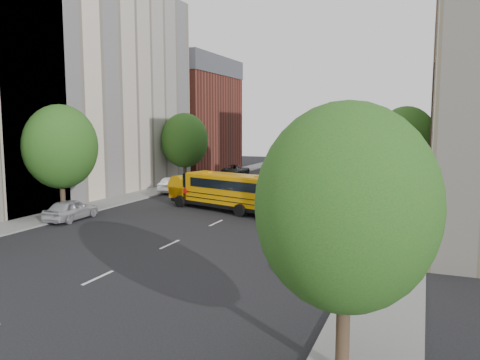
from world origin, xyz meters
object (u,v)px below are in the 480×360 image
Objects in this scene: street_tree_2 at (185,140)px; school_bus at (227,190)px; street_tree_1 at (61,147)px; parked_car_0 at (71,209)px; safari_truck at (349,198)px; street_tree_3 at (346,207)px; parked_car_1 at (175,185)px; parked_car_5 at (394,178)px; street_tree_5 at (410,141)px; parked_car_2 at (236,170)px; street_tree_4 at (406,141)px; parked_car_3 at (330,258)px.

street_tree_2 reaches higher than school_bus.
parked_car_0 is (1.40, -0.79, -4.22)m from street_tree_1.
street_tree_3 is at bearing -80.68° from safari_truck.
parked_car_5 is at bearing -149.41° from parked_car_1.
street_tree_5 is 21.01m from parked_car_2.
street_tree_1 reaches higher than parked_car_1.
street_tree_4 is at bearing 75.23° from safari_truck.
street_tree_3 is at bearing -32.47° from street_tree_1.
street_tree_4 is at bearing 90.00° from street_tree_3.
street_tree_4 reaches higher than street_tree_1.
street_tree_3 is 1.11× the size of safari_truck.
street_tree_1 is 1.79× the size of parked_car_1.
street_tree_3 reaches higher than school_bus.
school_bus reaches higher than parked_car_3.
parked_car_0 is (1.40, -18.79, -4.09)m from street_tree_2.
street_tree_1 reaches higher than parked_car_2.
street_tree_4 is 1.56× the size of parked_car_2.
parked_car_5 is (20.60, 8.82, -4.07)m from street_tree_2.
street_tree_1 is 1.52× the size of parked_car_2.
safari_truck is at bearing -159.66° from parked_car_0.
safari_truck is at bearing 93.12° from parked_car_3.
parked_car_1 is at bearing -93.64° from parked_car_0.
street_tree_2 is 0.75× the size of school_bus.
street_tree_3 reaches higher than parked_car_5.
street_tree_4 reaches higher than parked_car_5.
parked_car_3 is at bearing 130.07° from parked_car_1.
street_tree_3 is 24.75m from parked_car_0.
parked_car_2 is at bearing -93.64° from parked_car_0.
street_tree_1 is at bearing -158.75° from safari_truck.
parked_car_3 is 1.02× the size of parked_car_5.
parked_car_0 is at bearing -123.79° from street_tree_5.
parked_car_1 is 0.94× the size of parked_car_3.
street_tree_1 is at bearing -90.00° from street_tree_2.
street_tree_4 is 17.13m from school_bus.
parked_car_2 is at bearing 82.65° from street_tree_2.
street_tree_1 is at bearing 147.53° from street_tree_3.
school_bus is at bearing 128.23° from parked_car_3.
parked_car_0 is 0.91× the size of parked_car_3.
parked_car_0 is at bearing -137.63° from street_tree_4.
parked_car_2 is (-20.60, 42.85, -3.73)m from street_tree_3.
parked_car_3 is (20.03, -5.60, -4.27)m from street_tree_1.
parked_car_1 reaches higher than parked_car_2.
street_tree_3 is 32.01m from street_tree_4.
parked_car_5 is at bearing 171.15° from parked_car_2.
street_tree_2 is 1.08× the size of street_tree_3.
parked_car_3 is at bearing 115.61° from parked_car_2.
parked_car_3 is at bearing -83.95° from safari_truck.
parked_car_2 is 39.17m from parked_car_3.
street_tree_3 is at bearing 143.69° from parked_car_0.
parked_car_2 is at bearing 152.22° from street_tree_4.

